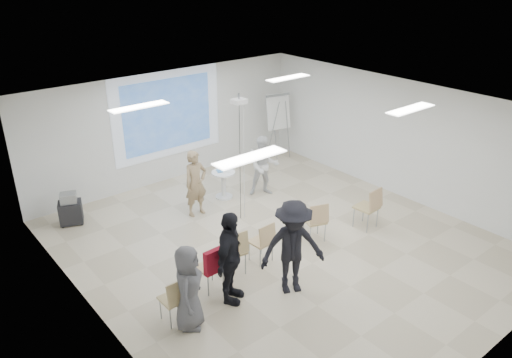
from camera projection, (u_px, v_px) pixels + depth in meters
floor at (279, 245)px, 10.81m from camera, size 8.00×9.00×0.10m
ceiling at (282, 107)px, 9.54m from camera, size 8.00×9.00×0.10m
wall_back at (167, 126)px, 13.39m from camera, size 8.00×0.10×3.00m
wall_left at (89, 248)px, 7.83m from camera, size 0.10×9.00×3.00m
wall_right at (401, 138)px, 12.52m from camera, size 0.10×9.00×3.00m
projection_halo at (168, 114)px, 13.20m from camera, size 3.20×0.01×2.30m
projection_image at (168, 114)px, 13.19m from camera, size 2.60×0.01×1.90m
pedestal_table at (224, 183)px, 12.67m from camera, size 0.77×0.77×0.74m
player_left at (196, 179)px, 11.66m from camera, size 0.67×0.45×1.83m
player_right at (264, 163)px, 12.67m from camera, size 1.06×1.00×1.74m
controller_left at (196, 163)px, 11.82m from camera, size 0.04×0.11×0.04m
controller_right at (252, 151)px, 12.62m from camera, size 0.09×0.12×0.04m
chair_far_left at (175, 297)px, 8.27m from camera, size 0.41×0.44×0.87m
chair_left_mid at (212, 265)px, 9.07m from camera, size 0.44×0.48×0.92m
chair_left_inner at (234, 249)px, 9.51m from camera, size 0.51×0.54×0.97m
chair_center at (263, 240)px, 9.93m from camera, size 0.43×0.46×0.88m
chair_right_inner at (317, 219)px, 10.67m from camera, size 0.56×0.58×0.92m
chair_right_far at (370, 205)px, 11.16m from camera, size 0.50×0.54×1.00m
red_jacket at (216, 260)px, 8.90m from camera, size 0.50×0.13×0.47m
laptop at (232, 249)px, 9.61m from camera, size 0.38×0.30×0.03m
audience_left at (230, 252)px, 8.61m from camera, size 1.37×1.26×2.03m
audience_mid at (293, 242)px, 8.87m from camera, size 1.53×1.25×2.08m
audience_outer at (188, 283)px, 8.07m from camera, size 0.96×0.98×1.69m
flipchart_easel at (278, 112)px, 14.60m from camera, size 0.86×0.67×2.03m
av_cart at (70, 210)px, 11.47m from camera, size 0.63×0.57×0.76m
ceiling_projector at (239, 107)px, 10.80m from camera, size 0.30×0.25×3.00m
fluor_panel_nw at (139, 107)px, 9.83m from camera, size 1.20×0.30×0.02m
fluor_panel_ne at (288, 78)px, 12.15m from camera, size 1.20×0.30×0.02m
fluor_panel_sw at (250, 157)px, 7.36m from camera, size 1.20×0.30×0.02m
fluor_panel_se at (411, 109)px, 9.68m from camera, size 1.20×0.30×0.02m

